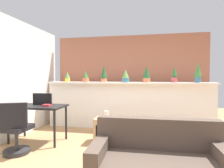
{
  "coord_description": "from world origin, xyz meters",
  "views": [
    {
      "loc": [
        0.56,
        -2.73,
        1.33
      ],
      "look_at": [
        -0.21,
        1.12,
        1.19
      ],
      "focal_mm": 30.09,
      "sensor_mm": 36.0,
      "label": 1
    }
  ],
  "objects_px": {
    "vase_on_shelf": "(106,114)",
    "couch": "(158,166)",
    "office_chair": "(15,132)",
    "potted_plant_5": "(174,76)",
    "desk": "(38,109)",
    "side_cube_shelf": "(105,130)",
    "potted_plant_0": "(67,77)",
    "potted_plant_2": "(104,75)",
    "book_on_desk": "(47,105)",
    "potted_plant_6": "(198,73)",
    "potted_plant_4": "(146,74)",
    "tv_monitor": "(42,99)",
    "potted_plant_1": "(86,77)",
    "potted_plant_3": "(126,76)"
  },
  "relations": [
    {
      "from": "tv_monitor",
      "to": "book_on_desk",
      "type": "height_order",
      "value": "tv_monitor"
    },
    {
      "from": "potted_plant_4",
      "to": "potted_plant_5",
      "type": "relative_size",
      "value": 1.05
    },
    {
      "from": "potted_plant_0",
      "to": "vase_on_shelf",
      "type": "bearing_deg",
      "value": -37.22
    },
    {
      "from": "couch",
      "to": "potted_plant_0",
      "type": "bearing_deg",
      "value": 132.44
    },
    {
      "from": "potted_plant_0",
      "to": "potted_plant_2",
      "type": "xyz_separation_m",
      "value": [
        1.0,
        0.02,
        0.05
      ]
    },
    {
      "from": "tv_monitor",
      "to": "couch",
      "type": "bearing_deg",
      "value": -29.78
    },
    {
      "from": "potted_plant_4",
      "to": "potted_plant_6",
      "type": "bearing_deg",
      "value": -1.19
    },
    {
      "from": "potted_plant_0",
      "to": "tv_monitor",
      "type": "height_order",
      "value": "potted_plant_0"
    },
    {
      "from": "desk",
      "to": "vase_on_shelf",
      "type": "distance_m",
      "value": 1.41
    },
    {
      "from": "potted_plant_1",
      "to": "desk",
      "type": "xyz_separation_m",
      "value": [
        -0.61,
        -1.22,
        -0.67
      ]
    },
    {
      "from": "potted_plant_0",
      "to": "tv_monitor",
      "type": "distance_m",
      "value": 1.25
    },
    {
      "from": "potted_plant_0",
      "to": "potted_plant_2",
      "type": "relative_size",
      "value": 0.62
    },
    {
      "from": "desk",
      "to": "couch",
      "type": "distance_m",
      "value": 2.69
    },
    {
      "from": "potted_plant_3",
      "to": "vase_on_shelf",
      "type": "xyz_separation_m",
      "value": [
        -0.27,
        -0.97,
        -0.79
      ]
    },
    {
      "from": "desk",
      "to": "side_cube_shelf",
      "type": "distance_m",
      "value": 1.44
    },
    {
      "from": "potted_plant_1",
      "to": "desk",
      "type": "bearing_deg",
      "value": -116.67
    },
    {
      "from": "side_cube_shelf",
      "to": "couch",
      "type": "xyz_separation_m",
      "value": [
        0.99,
        -1.47,
        0.03
      ]
    },
    {
      "from": "potted_plant_1",
      "to": "side_cube_shelf",
      "type": "xyz_separation_m",
      "value": [
        0.75,
        -0.99,
        -1.09
      ]
    },
    {
      "from": "tv_monitor",
      "to": "potted_plant_6",
      "type": "bearing_deg",
      "value": 19.3
    },
    {
      "from": "potted_plant_1",
      "to": "side_cube_shelf",
      "type": "height_order",
      "value": "potted_plant_1"
    },
    {
      "from": "potted_plant_4",
      "to": "book_on_desk",
      "type": "bearing_deg",
      "value": -145.68
    },
    {
      "from": "potted_plant_0",
      "to": "potted_plant_6",
      "type": "height_order",
      "value": "potted_plant_6"
    },
    {
      "from": "potted_plant_2",
      "to": "potted_plant_0",
      "type": "bearing_deg",
      "value": -178.59
    },
    {
      "from": "potted_plant_1",
      "to": "potted_plant_4",
      "type": "bearing_deg",
      "value": 1.77
    },
    {
      "from": "side_cube_shelf",
      "to": "potted_plant_2",
      "type": "bearing_deg",
      "value": 104.84
    },
    {
      "from": "office_chair",
      "to": "couch",
      "type": "xyz_separation_m",
      "value": [
        2.35,
        -0.56,
        -0.11
      ]
    },
    {
      "from": "potted_plant_5",
      "to": "desk",
      "type": "height_order",
      "value": "potted_plant_5"
    },
    {
      "from": "potted_plant_2",
      "to": "potted_plant_6",
      "type": "height_order",
      "value": "potted_plant_6"
    },
    {
      "from": "potted_plant_0",
      "to": "potted_plant_2",
      "type": "height_order",
      "value": "potted_plant_2"
    },
    {
      "from": "potted_plant_0",
      "to": "potted_plant_5",
      "type": "distance_m",
      "value": 2.75
    },
    {
      "from": "couch",
      "to": "vase_on_shelf",
      "type": "bearing_deg",
      "value": 122.94
    },
    {
      "from": "potted_plant_2",
      "to": "potted_plant_4",
      "type": "bearing_deg",
      "value": -0.01
    },
    {
      "from": "office_chair",
      "to": "potted_plant_4",
      "type": "bearing_deg",
      "value": 41.81
    },
    {
      "from": "vase_on_shelf",
      "to": "couch",
      "type": "bearing_deg",
      "value": -57.06
    },
    {
      "from": "book_on_desk",
      "to": "couch",
      "type": "bearing_deg",
      "value": -29.1
    },
    {
      "from": "potted_plant_4",
      "to": "potted_plant_5",
      "type": "distance_m",
      "value": 0.66
    },
    {
      "from": "potted_plant_4",
      "to": "book_on_desk",
      "type": "xyz_separation_m",
      "value": [
        -1.94,
        -1.32,
        -0.64
      ]
    },
    {
      "from": "potted_plant_6",
      "to": "vase_on_shelf",
      "type": "height_order",
      "value": "potted_plant_6"
    },
    {
      "from": "potted_plant_0",
      "to": "potted_plant_5",
      "type": "relative_size",
      "value": 0.7
    },
    {
      "from": "tv_monitor",
      "to": "book_on_desk",
      "type": "relative_size",
      "value": 2.74
    },
    {
      "from": "potted_plant_0",
      "to": "potted_plant_1",
      "type": "relative_size",
      "value": 0.89
    },
    {
      "from": "potted_plant_5",
      "to": "vase_on_shelf",
      "type": "distance_m",
      "value": 1.94
    },
    {
      "from": "potted_plant_0",
      "to": "side_cube_shelf",
      "type": "distance_m",
      "value": 1.96
    },
    {
      "from": "side_cube_shelf",
      "to": "vase_on_shelf",
      "type": "xyz_separation_m",
      "value": [
        0.02,
        0.02,
        0.32
      ]
    },
    {
      "from": "potted_plant_4",
      "to": "desk",
      "type": "distance_m",
      "value": 2.62
    },
    {
      "from": "vase_on_shelf",
      "to": "side_cube_shelf",
      "type": "bearing_deg",
      "value": -136.6
    },
    {
      "from": "side_cube_shelf",
      "to": "vase_on_shelf",
      "type": "distance_m",
      "value": 0.32
    },
    {
      "from": "potted_plant_2",
      "to": "tv_monitor",
      "type": "height_order",
      "value": "potted_plant_2"
    },
    {
      "from": "potted_plant_3",
      "to": "side_cube_shelf",
      "type": "distance_m",
      "value": 1.52
    },
    {
      "from": "potted_plant_2",
      "to": "side_cube_shelf",
      "type": "xyz_separation_m",
      "value": [
        0.27,
        -1.03,
        -1.14
      ]
    }
  ]
}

